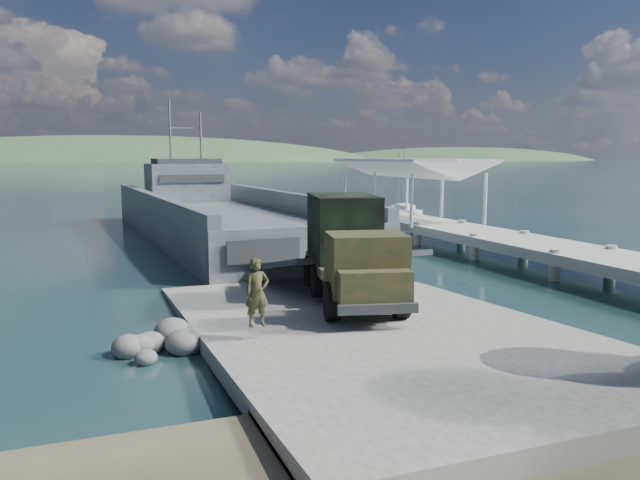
{
  "coord_description": "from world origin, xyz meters",
  "views": [
    {
      "loc": [
        -7.88,
        -17.47,
        5.47
      ],
      "look_at": [
        1.12,
        6.0,
        2.05
      ],
      "focal_mm": 35.0,
      "sensor_mm": 36.0,
      "label": 1
    }
  ],
  "objects": [
    {
      "name": "ground",
      "position": [
        0.0,
        0.0,
        0.0
      ],
      "size": [
        1400.0,
        1400.0,
        0.0
      ],
      "primitive_type": "plane",
      "color": "#1B3C41",
      "rests_on": "ground"
    },
    {
      "name": "boat_ramp",
      "position": [
        0.0,
        -1.0,
        0.25
      ],
      "size": [
        10.0,
        18.0,
        0.5
      ],
      "primitive_type": "cube",
      "color": "#65645C",
      "rests_on": "ground"
    },
    {
      "name": "shoreline_rocks",
      "position": [
        -6.2,
        0.5,
        0.0
      ],
      "size": [
        3.2,
        5.6,
        0.9
      ],
      "primitive_type": null,
      "color": "#61615E",
      "rests_on": "ground"
    },
    {
      "name": "distant_headlands",
      "position": [
        50.0,
        560.0,
        0.0
      ],
      "size": [
        1000.0,
        240.0,
        48.0
      ],
      "primitive_type": null,
      "color": "#3C5635",
      "rests_on": "ground"
    },
    {
      "name": "pier",
      "position": [
        13.0,
        18.77,
        1.6
      ],
      "size": [
        6.4,
        44.0,
        6.1
      ],
      "color": "#9C9B93",
      "rests_on": "ground"
    },
    {
      "name": "landing_craft",
      "position": [
        0.74,
        23.37,
        0.88
      ],
      "size": [
        10.77,
        36.5,
        10.73
      ],
      "rotation": [
        0.0,
        0.0,
        0.05
      ],
      "color": "#444950",
      "rests_on": "ground"
    },
    {
      "name": "military_truck",
      "position": [
        0.7,
        2.0,
        2.27
      ],
      "size": [
        3.95,
        7.96,
        3.55
      ],
      "rotation": [
        0.0,
        0.0,
        -0.22
      ],
      "color": "black",
      "rests_on": "boat_ramp"
    },
    {
      "name": "soldier",
      "position": [
        -3.59,
        -1.56,
        1.43
      ],
      "size": [
        0.72,
        0.51,
        1.86
      ],
      "primitive_type": "imported",
      "rotation": [
        0.0,
        0.0,
        0.09
      ],
      "color": "#23311B",
      "rests_on": "boat_ramp"
    },
    {
      "name": "sailboat_near",
      "position": [
        19.27,
        33.06,
        0.32
      ],
      "size": [
        2.65,
        5.07,
        5.93
      ],
      "rotation": [
        0.0,
        0.0,
        0.27
      ],
      "color": "white",
      "rests_on": "ground"
    },
    {
      "name": "sailboat_far",
      "position": [
        19.98,
        33.55,
        0.33
      ],
      "size": [
        3.08,
        5.36,
        6.27
      ],
      "rotation": [
        0.0,
        0.0,
        -0.33
      ],
      "color": "white",
      "rests_on": "ground"
    }
  ]
}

